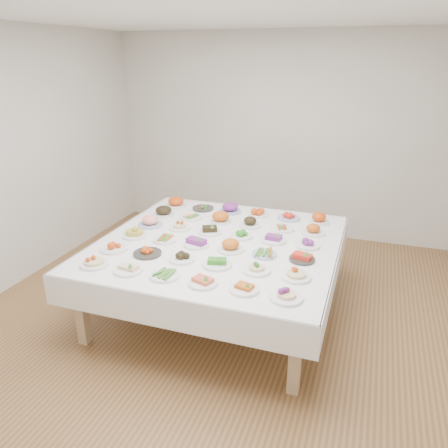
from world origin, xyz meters
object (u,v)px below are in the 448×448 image
(display_table, at_px, (219,247))
(dish_18, at_px, (150,220))
(dish_35, at_px, (319,218))
(dish_0, at_px, (94,259))

(display_table, xyz_separation_m, dish_18, (-0.84, 0.16, 0.13))
(dish_35, bearing_deg, dish_0, -134.86)
(dish_0, distance_m, dish_18, 1.01)
(dish_35, bearing_deg, dish_18, -157.92)
(display_table, relative_size, dish_35, 10.07)
(display_table, bearing_deg, dish_0, -134.60)
(dish_0, relative_size, dish_18, 0.94)
(dish_0, bearing_deg, display_table, 45.40)
(display_table, relative_size, dish_18, 8.78)
(dish_0, height_order, dish_18, dish_18)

